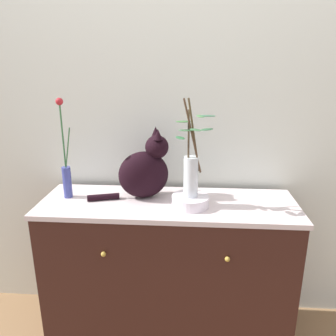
% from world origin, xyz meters
% --- Properties ---
extents(ground_plane, '(6.00, 6.00, 0.00)m').
position_xyz_m(ground_plane, '(0.00, 0.00, 0.00)').
color(ground_plane, olive).
extents(wall_back, '(4.40, 0.08, 2.60)m').
position_xyz_m(wall_back, '(0.00, 0.29, 1.30)').
color(wall_back, silver).
rests_on(wall_back, ground_plane).
extents(sideboard, '(1.30, 0.45, 0.81)m').
position_xyz_m(sideboard, '(0.00, -0.00, 0.41)').
color(sideboard, '#331813').
rests_on(sideboard, ground_plane).
extents(cat_sitting, '(0.43, 0.22, 0.37)m').
position_xyz_m(cat_sitting, '(-0.12, 0.06, 0.96)').
color(cat_sitting, black).
rests_on(cat_sitting, sideboard).
extents(vase_slim_green, '(0.06, 0.04, 0.51)m').
position_xyz_m(vase_slim_green, '(-0.53, 0.03, 0.96)').
color(vase_slim_green, '#39428D').
rests_on(vase_slim_green, sideboard).
extents(bowl_porcelain, '(0.18, 0.18, 0.05)m').
position_xyz_m(bowl_porcelain, '(0.11, -0.04, 0.84)').
color(bowl_porcelain, white).
rests_on(bowl_porcelain, sideboard).
extents(vase_glass_clear, '(0.19, 0.14, 0.48)m').
position_xyz_m(vase_glass_clear, '(0.11, -0.05, 1.00)').
color(vase_glass_clear, silver).
rests_on(vase_glass_clear, bowl_porcelain).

